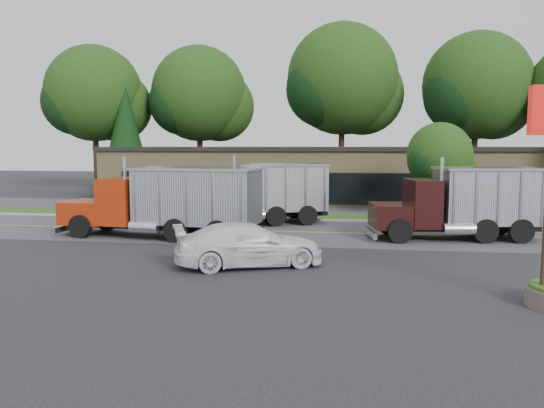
{
  "coord_description": "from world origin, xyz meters",
  "views": [
    {
      "loc": [
        4.66,
        -17.52,
        4.36
      ],
      "look_at": [
        1.34,
        5.62,
        1.8
      ],
      "focal_mm": 35.0,
      "sensor_mm": 36.0,
      "label": 1
    }
  ],
  "objects": [
    {
      "name": "evergreen_left",
      "position": [
        -16.0,
        30.0,
        5.71
      ],
      "size": [
        4.58,
        4.58,
        10.4
      ],
      "color": "#382619",
      "rests_on": "ground"
    },
    {
      "name": "curb",
      "position": [
        0.0,
        13.2,
        0.0
      ],
      "size": [
        60.0,
        0.3,
        0.12
      ],
      "primitive_type": "cube",
      "color": "#9E9E99",
      "rests_on": "ground"
    },
    {
      "name": "dump_truck_maroon",
      "position": [
        10.07,
        8.13,
        1.8
      ],
      "size": [
        7.92,
        3.65,
        3.36
      ],
      "rotation": [
        0.0,
        0.0,
        3.29
      ],
      "color": "black",
      "rests_on": "ground"
    },
    {
      "name": "rally_car",
      "position": [
        1.13,
        1.22,
        0.78
      ],
      "size": [
        5.83,
        4.02,
        1.57
      ],
      "primitive_type": "imported",
      "rotation": [
        0.0,
        0.0,
        1.95
      ],
      "color": "white",
      "rests_on": "ground"
    },
    {
      "name": "grass_verge",
      "position": [
        0.0,
        15.0,
        0.0
      ],
      "size": [
        60.0,
        3.4,
        0.03
      ],
      "primitive_type": "cube",
      "color": "#2D4E1A",
      "rests_on": "ground"
    },
    {
      "name": "strip_mall",
      "position": [
        2.0,
        26.0,
        2.0
      ],
      "size": [
        32.0,
        12.0,
        4.0
      ],
      "primitive_type": "cube",
      "color": "tan",
      "rests_on": "ground"
    },
    {
      "name": "ground",
      "position": [
        0.0,
        0.0,
        0.0
      ],
      "size": [
        140.0,
        140.0,
        0.0
      ],
      "primitive_type": "plane",
      "color": "#3A3A40",
      "rests_on": "ground"
    },
    {
      "name": "road",
      "position": [
        0.0,
        9.0,
        0.0
      ],
      "size": [
        60.0,
        8.0,
        0.02
      ],
      "primitive_type": "cube",
      "color": "slate",
      "rests_on": "ground"
    },
    {
      "name": "tree_far_b",
      "position": [
        -9.85,
        34.12,
        9.05
      ],
      "size": [
        9.94,
        9.35,
        14.18
      ],
      "color": "#382619",
      "rests_on": "ground"
    },
    {
      "name": "tree_far_d",
      "position": [
        16.16,
        33.12,
        9.29
      ],
      "size": [
        10.2,
        9.6,
        14.55
      ],
      "color": "#382619",
      "rests_on": "ground"
    },
    {
      "name": "tree_far_c",
      "position": [
        4.17,
        34.13,
        10.16
      ],
      "size": [
        11.16,
        10.5,
        15.92
      ],
      "color": "#382619",
      "rests_on": "ground"
    },
    {
      "name": "tree_verge",
      "position": [
        10.06,
        15.05,
        3.66
      ],
      "size": [
        4.04,
        3.8,
        5.76
      ],
      "color": "#382619",
      "rests_on": "ground"
    },
    {
      "name": "tree_far_a",
      "position": [
        -19.85,
        32.12,
        9.02
      ],
      "size": [
        9.91,
        9.33,
        14.13
      ],
      "color": "#382619",
      "rests_on": "ground"
    },
    {
      "name": "center_line",
      "position": [
        0.0,
        9.0,
        0.0
      ],
      "size": [
        60.0,
        0.12,
        0.01
      ],
      "primitive_type": "cube",
      "color": "gold",
      "rests_on": "ground"
    },
    {
      "name": "dump_truck_blue",
      "position": [
        -0.2,
        11.59,
        1.81
      ],
      "size": [
        8.79,
        5.36,
        3.36
      ],
      "rotation": [
        0.0,
        0.0,
        3.51
      ],
      "color": "black",
      "rests_on": "ground"
    },
    {
      "name": "far_parking",
      "position": [
        0.0,
        20.0,
        0.0
      ],
      "size": [
        60.0,
        7.0,
        0.02
      ],
      "primitive_type": "cube",
      "color": "slate",
      "rests_on": "ground"
    },
    {
      "name": "dump_truck_red",
      "position": [
        -3.61,
        6.47,
        1.81
      ],
      "size": [
        10.01,
        3.62,
        3.36
      ],
      "rotation": [
        0.0,
        0.0,
        3.03
      ],
      "color": "black",
      "rests_on": "ground"
    }
  ]
}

